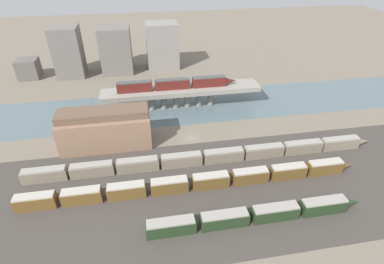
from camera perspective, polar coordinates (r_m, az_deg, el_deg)
ground_plane at (r=96.41m, az=-0.11°, el=-1.21°), size 400.00×400.00×0.00m
railbed_yard at (r=78.08m, az=2.92°, el=-11.00°), size 280.00×42.00×0.01m
river_water at (r=114.96m, az=-1.95°, el=4.84°), size 320.00×26.90×0.01m
bridge at (r=112.19m, az=-2.01°, el=7.61°), size 58.67×8.86×7.77m
train_on_bridge at (r=110.54m, az=-3.03°, el=9.16°), size 44.09×2.65×3.80m
train_yard_near at (r=71.41m, az=12.06°, el=-15.21°), size 50.33×2.86×3.62m
train_yard_mid at (r=77.22m, az=0.46°, el=-9.62°), size 87.03×2.75×3.87m
train_yard_far at (r=85.53m, az=2.91°, el=-4.83°), size 100.80×2.63×3.67m
warehouse_building at (r=94.24m, az=-16.15°, el=0.62°), size 26.91×10.44×12.13m
city_block_far_left at (r=157.89m, az=-28.68°, el=10.54°), size 8.94×8.79×8.62m
city_block_left at (r=150.07m, az=-22.53°, el=13.88°), size 12.09×11.82×22.29m
city_block_center at (r=149.65m, az=-14.25°, el=15.01°), size 14.05×15.03×20.91m
city_block_right at (r=150.55m, az=-5.65°, el=16.03°), size 14.91×11.57×21.42m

